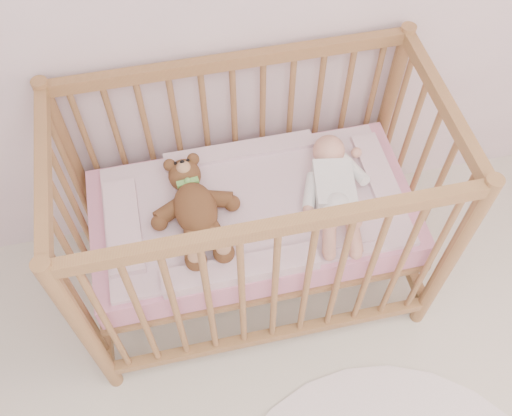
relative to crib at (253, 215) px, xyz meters
name	(u,v)px	position (x,y,z in m)	size (l,w,h in m)	color
crib	(253,215)	(0.00, 0.00, 0.00)	(1.36, 0.76, 1.00)	olive
mattress	(253,217)	(0.00, 0.00, -0.01)	(1.22, 0.62, 0.13)	pink
blanket	(253,206)	(0.00, 0.00, 0.06)	(1.10, 0.58, 0.06)	#EDA3BA
baby	(334,185)	(0.30, -0.02, 0.14)	(0.27, 0.55, 0.13)	white
teddy_bear	(195,208)	(-0.21, -0.02, 0.15)	(0.34, 0.49, 0.14)	brown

